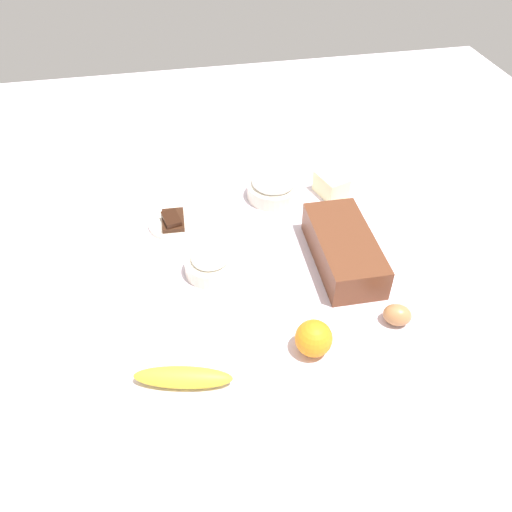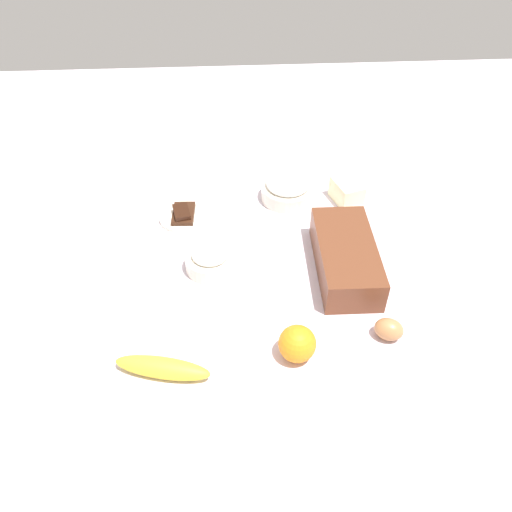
% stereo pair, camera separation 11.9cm
% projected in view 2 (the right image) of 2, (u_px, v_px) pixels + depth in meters
% --- Properties ---
extents(ground_plane, '(2.40, 2.40, 0.02)m').
position_uv_depth(ground_plane, '(256.00, 271.00, 1.23)').
color(ground_plane, silver).
extents(loaf_pan, '(0.28, 0.13, 0.08)m').
position_uv_depth(loaf_pan, '(346.00, 257.00, 1.19)').
color(loaf_pan, brown).
rests_on(loaf_pan, ground_plane).
extents(flour_bowl, '(0.12, 0.12, 0.06)m').
position_uv_depth(flour_bowl, '(211.00, 259.00, 1.20)').
color(flour_bowl, silver).
rests_on(flour_bowl, ground_plane).
extents(sugar_bowl, '(0.15, 0.15, 0.07)m').
position_uv_depth(sugar_bowl, '(288.00, 189.00, 1.40)').
color(sugar_bowl, silver).
rests_on(sugar_bowl, ground_plane).
extents(banana, '(0.09, 0.20, 0.04)m').
position_uv_depth(banana, '(163.00, 368.00, 0.99)').
color(banana, yellow).
rests_on(banana, ground_plane).
extents(orange_fruit, '(0.08, 0.08, 0.08)m').
position_uv_depth(orange_fruit, '(297.00, 344.00, 1.01)').
color(orange_fruit, orange).
rests_on(orange_fruit, ground_plane).
extents(butter_block, '(0.11, 0.09, 0.06)m').
position_uv_depth(butter_block, '(347.00, 192.00, 1.40)').
color(butter_block, '#F4EDB2').
rests_on(butter_block, ground_plane).
extents(egg_near_butter, '(0.07, 0.07, 0.05)m').
position_uv_depth(egg_near_butter, '(389.00, 329.00, 1.05)').
color(egg_near_butter, '#B07648').
rests_on(egg_near_butter, ground_plane).
extents(chocolate_plate, '(0.13, 0.13, 0.03)m').
position_uv_depth(chocolate_plate, '(184.00, 216.00, 1.35)').
color(chocolate_plate, silver).
rests_on(chocolate_plate, ground_plane).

